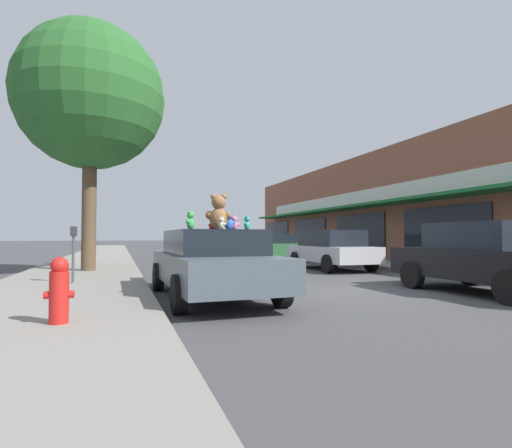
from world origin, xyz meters
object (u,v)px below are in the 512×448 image
Objects in this scene: parking_meter at (73,247)px; parked_car_far_right at (273,246)px; teddy_bear_green at (190,220)px; parked_car_far_left at (487,257)px; teddy_bear_cream at (222,223)px; fire_hydrant at (59,290)px; parked_car_far_center at (331,249)px; teddy_bear_blue at (229,221)px; teddy_bear_pink at (234,223)px; teddy_bear_red at (212,224)px; plush_art_car at (212,262)px; street_tree at (91,97)px; teddy_bear_black at (216,225)px; teddy_bear_giant at (219,213)px; teddy_bear_teal at (247,223)px.

parked_car_far_right is at bearing 46.98° from parking_meter.
teddy_bear_green is 6.27m from parked_car_far_left.
fire_hydrant is (-2.41, -1.64, -0.88)m from teddy_bear_cream.
fire_hydrant is at bearing -136.25° from parked_car_far_center.
fire_hydrant is at bearing 37.35° from teddy_bear_blue.
teddy_bear_red is at bearing 6.94° from teddy_bear_pink.
parked_car_far_left is at bearing -90.00° from parked_car_far_right.
teddy_bear_blue is (0.90, 0.79, 0.03)m from teddy_bear_green.
teddy_bear_pink is (0.48, 0.09, 0.76)m from plush_art_car.
parked_car_far_left is 5.07× the size of fire_hydrant.
street_tree is (-2.66, 5.45, 4.10)m from teddy_bear_red.
parked_car_far_right is at bearing -92.01° from teddy_bear_black.
teddy_bear_giant is at bearing 43.01° from fire_hydrant.
teddy_bear_green is 1.35m from teddy_bear_black.
teddy_bear_giant is 0.57× the size of parking_meter.
teddy_bear_cream is 0.03× the size of street_tree.
street_tree is (-3.26, 5.91, 4.09)m from teddy_bear_teal.
parked_car_far_center reaches higher than parked_car_far_right.
teddy_bear_black is at bearing -172.47° from teddy_bear_green.
teddy_bear_blue reaches higher than teddy_bear_cream.
parking_meter is at bearing -92.74° from teddy_bear_teal.
teddy_bear_blue reaches higher than parked_car_far_center.
teddy_bear_pink is (0.37, 0.17, -0.20)m from teddy_bear_giant.
teddy_bear_giant is at bearing 109.25° from teddy_bear_black.
parked_car_far_left is at bearing -90.00° from parked_car_far_center.
teddy_bear_pink reaches higher than plush_art_car.
teddy_bear_cream is 0.79m from teddy_bear_blue.
teddy_bear_black is at bearing -66.08° from teddy_bear_blue.
teddy_bear_teal is at bearing -61.15° from street_tree.
parked_car_far_left is (5.16, -1.40, -0.70)m from teddy_bear_pink.
teddy_bear_giant is at bearing 159.82° from teddy_bear_red.
teddy_bear_giant reaches higher than plush_art_car.
teddy_bear_blue reaches higher than fire_hydrant.
teddy_bear_pink is at bearing -134.89° from parked_car_far_center.
parked_car_far_center is 9.57m from street_tree.
fire_hydrant is (-3.03, -2.12, -0.90)m from teddy_bear_teal.
parked_car_far_left is 0.52× the size of street_tree.
street_tree is (-2.78, 5.33, 4.12)m from teddy_bear_black.
teddy_bear_red is at bearing -94.43° from teddy_bear_teal.
teddy_bear_giant is at bearing -2.14° from teddy_bear_blue.
teddy_bear_pink is 0.07× the size of parked_car_far_center.
parked_car_far_center is 8.92m from parking_meter.
teddy_bear_pink is at bearing -115.08° from parked_car_far_right.
plush_art_car is 3.48m from parking_meter.
teddy_bear_pink is 1.01m from teddy_bear_cream.
parked_car_far_right is 5.48× the size of fire_hydrant.
teddy_bear_red is at bearing -54.26° from teddy_bear_giant.
teddy_bear_giant is 0.18× the size of parked_car_far_left.
street_tree is (-2.06, 6.47, 4.08)m from teddy_bear_green.
teddy_bear_black is at bearing -84.03° from teddy_bear_red.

